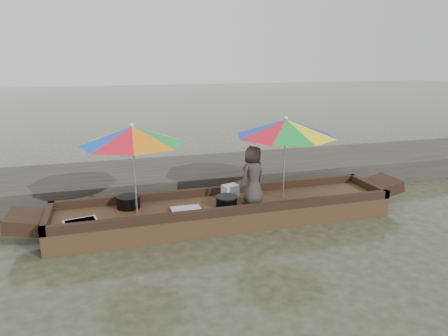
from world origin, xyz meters
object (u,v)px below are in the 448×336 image
object	(u,v)px
supply_bag	(230,192)
umbrella_stern	(285,158)
tray_crayfish	(81,224)
vendor	(253,175)
tray_scallop	(186,210)
cooking_pot	(128,202)
charcoal_grill	(227,202)
boat_hull	(226,213)
umbrella_bow	(134,169)

from	to	relation	value
supply_bag	umbrella_stern	world-z (taller)	umbrella_stern
tray_crayfish	vendor	distance (m)	2.99
tray_scallop	umbrella_stern	bearing A→B (deg)	5.95
cooking_pot	charcoal_grill	bearing A→B (deg)	-14.51
charcoal_grill	supply_bag	distance (m)	0.45
tray_crayfish	umbrella_stern	bearing A→B (deg)	5.50
boat_hull	cooking_pot	xyz separation A→B (m)	(-1.70, 0.30, 0.28)
tray_scallop	umbrella_stern	size ratio (longest dim) A/B	0.28
tray_scallop	vendor	bearing A→B (deg)	2.64
vendor	umbrella_stern	distance (m)	0.72
cooking_pot	tray_scallop	world-z (taller)	cooking_pot
tray_crayfish	supply_bag	xyz separation A→B (m)	(2.65, 0.62, 0.09)
tray_crayfish	vendor	size ratio (longest dim) A/B	0.47
tray_crayfish	supply_bag	distance (m)	2.72
tray_scallop	supply_bag	bearing A→B (deg)	26.66
supply_bag	umbrella_bow	distance (m)	1.89
boat_hull	supply_bag	distance (m)	0.44
boat_hull	supply_bag	bearing A→B (deg)	57.61
umbrella_bow	tray_crayfish	bearing A→B (deg)	-158.69
tray_crayfish	charcoal_grill	size ratio (longest dim) A/B	1.36
charcoal_grill	tray_scallop	bearing A→B (deg)	-175.18
tray_scallop	vendor	world-z (taller)	vendor
charcoal_grill	supply_bag	bearing A→B (deg)	64.63
tray_crayfish	vendor	bearing A→B (deg)	4.01
tray_scallop	charcoal_grill	size ratio (longest dim) A/B	1.36
boat_hull	umbrella_stern	world-z (taller)	umbrella_stern
umbrella_bow	umbrella_stern	size ratio (longest dim) A/B	0.94
supply_bag	umbrella_bow	world-z (taller)	umbrella_bow
cooking_pot	tray_crayfish	size ratio (longest dim) A/B	0.80
charcoal_grill	umbrella_stern	size ratio (longest dim) A/B	0.20
tray_crayfish	umbrella_bow	world-z (taller)	umbrella_bow
vendor	umbrella_stern	bearing A→B (deg)	165.62
tray_scallop	supply_bag	xyz separation A→B (m)	(0.94, 0.47, 0.10)
vendor	charcoal_grill	bearing A→B (deg)	-27.04
supply_bag	tray_scallop	bearing A→B (deg)	-153.34
boat_hull	umbrella_bow	xyz separation A→B (m)	(-1.58, 0.00, 0.95)
vendor	cooking_pot	bearing A→B (deg)	-37.82
tray_crayfish	tray_scallop	size ratio (longest dim) A/B	1.00
charcoal_grill	vendor	size ratio (longest dim) A/B	0.34
vendor	tray_crayfish	bearing A→B (deg)	-22.30
tray_scallop	supply_bag	distance (m)	1.06
boat_hull	cooking_pot	world-z (taller)	cooking_pot
supply_bag	vendor	world-z (taller)	vendor
umbrella_bow	vendor	bearing A→B (deg)	-3.95
supply_bag	umbrella_stern	size ratio (longest dim) A/B	0.15
supply_bag	charcoal_grill	bearing A→B (deg)	-115.37
tray_scallop	umbrella_stern	distance (m)	2.05
boat_hull	cooking_pot	bearing A→B (deg)	170.01
cooking_pot	supply_bag	distance (m)	1.88
boat_hull	charcoal_grill	xyz separation A→B (m)	(-0.02, -0.14, 0.26)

